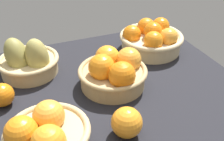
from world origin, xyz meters
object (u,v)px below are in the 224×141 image
(basket_far_right, at_px, (45,134))
(loose_orange_back_gap, at_px, (127,122))
(basket_near_right_pears, at_px, (29,62))
(basket_near_left, at_px, (151,39))
(basket_center, at_px, (114,72))
(loose_orange_front_gap, at_px, (2,95))

(basket_far_right, distance_m, loose_orange_back_gap, 0.20)
(basket_near_right_pears, distance_m, loose_orange_back_gap, 0.43)
(basket_near_right_pears, bearing_deg, basket_near_left, 179.11)
(basket_center, bearing_deg, loose_orange_front_gap, -5.30)
(basket_near_right_pears, relative_size, loose_orange_back_gap, 2.55)
(basket_far_right, bearing_deg, loose_orange_back_gap, 169.59)
(basket_center, height_order, loose_orange_front_gap, basket_center)
(basket_near_left, distance_m, basket_near_right_pears, 0.46)
(basket_center, xyz_separation_m, basket_far_right, (0.25, 0.17, -0.01))
(basket_center, bearing_deg, basket_far_right, 35.12)
(basket_center, distance_m, loose_orange_back_gap, 0.22)
(basket_center, relative_size, loose_orange_front_gap, 3.17)
(basket_center, distance_m, loose_orange_front_gap, 0.34)
(basket_near_left, xyz_separation_m, loose_orange_front_gap, (0.56, 0.13, -0.02))
(basket_center, relative_size, basket_near_right_pears, 1.07)
(basket_far_right, bearing_deg, basket_center, -144.88)
(basket_near_left, bearing_deg, basket_center, 36.23)
(basket_near_left, distance_m, basket_far_right, 0.58)
(basket_far_right, bearing_deg, loose_orange_front_gap, -67.11)
(basket_center, height_order, basket_near_left, basket_near_left)
(loose_orange_front_gap, bearing_deg, loose_orange_back_gap, 139.50)
(basket_near_left, height_order, loose_orange_front_gap, basket_near_left)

